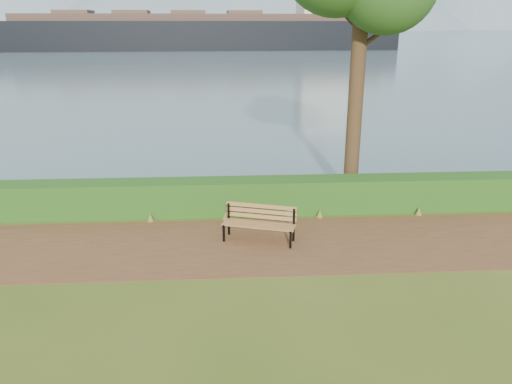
{
  "coord_description": "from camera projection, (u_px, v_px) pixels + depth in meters",
  "views": [
    {
      "loc": [
        -1.05,
        -11.11,
        5.31
      ],
      "look_at": [
        -0.28,
        1.2,
        1.1
      ],
      "focal_mm": 35.0,
      "sensor_mm": 36.0,
      "label": 1
    }
  ],
  "objects": [
    {
      "name": "path",
      "position": [
        269.0,
        244.0,
        12.56
      ],
      "size": [
        40.0,
        3.4,
        0.01
      ],
      "primitive_type": "cube",
      "color": "brown",
      "rests_on": "ground"
    },
    {
      "name": "hedge",
      "position": [
        263.0,
        196.0,
        14.57
      ],
      "size": [
        32.0,
        0.85,
        1.0
      ],
      "primitive_type": "cube",
      "color": "#184513",
      "rests_on": "ground"
    },
    {
      "name": "water",
      "position": [
        225.0,
        33.0,
        257.86
      ],
      "size": [
        700.0,
        510.0,
        0.0
      ],
      "primitive_type": "cube",
      "color": "#466370",
      "rests_on": "ground"
    },
    {
      "name": "ground",
      "position": [
        271.0,
        250.0,
        12.27
      ],
      "size": [
        140.0,
        140.0,
        0.0
      ],
      "primitive_type": "plane",
      "color": "#455919",
      "rests_on": "ground"
    },
    {
      "name": "cargo_ship",
      "position": [
        216.0,
        32.0,
        100.07
      ],
      "size": [
        77.53,
        15.65,
        23.39
      ],
      "rotation": [
        0.0,
        0.0,
        0.05
      ],
      "color": "black",
      "rests_on": "ground"
    },
    {
      "name": "bench",
      "position": [
        260.0,
        221.0,
        12.66
      ],
      "size": [
        1.91,
        1.06,
        0.92
      ],
      "rotation": [
        0.0,
        0.0,
        -0.3
      ],
      "color": "black",
      "rests_on": "ground"
    }
  ]
}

